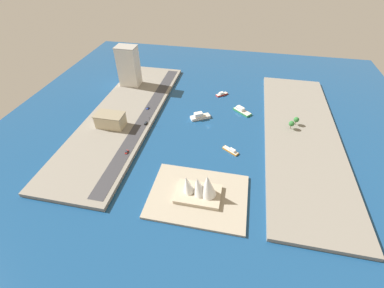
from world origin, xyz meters
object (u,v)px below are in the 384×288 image
(ferry_green_doubledeck, at_px, (242,111))
(office_block_beige, at_px, (110,120))
(hotel_broad_white, at_px, (129,66))
(suv_black, at_px, (146,123))
(pickup_red, at_px, (127,152))
(traffic_light_waterfront, at_px, (149,119))
(ferry_white_commuter, at_px, (200,116))
(water_taxi_orange, at_px, (231,150))
(opera_landmark, at_px, (200,188))
(tugboat_red, at_px, (222,94))
(hatchback_blue, at_px, (148,108))

(ferry_green_doubledeck, height_order, office_block_beige, office_block_beige)
(ferry_green_doubledeck, relative_size, hotel_broad_white, 0.44)
(suv_black, relative_size, pickup_red, 1.01)
(ferry_green_doubledeck, relative_size, traffic_light_waterfront, 3.27)
(ferry_white_commuter, bearing_deg, hotel_broad_white, -28.50)
(water_taxi_orange, xyz_separation_m, opera_landmark, (18.57, 57.44, 9.30))
(office_block_beige, relative_size, traffic_light_waterfront, 4.33)
(suv_black, bearing_deg, ferry_white_commuter, -153.01)
(tugboat_red, xyz_separation_m, office_block_beige, (102.03, 90.70, 9.08))
(ferry_green_doubledeck, distance_m, water_taxi_orange, 69.09)
(ferry_white_commuter, distance_m, ferry_green_doubledeck, 48.37)
(water_taxi_orange, distance_m, pickup_red, 94.35)
(water_taxi_orange, height_order, suv_black, suv_black)
(tugboat_red, bearing_deg, suv_black, 49.47)
(water_taxi_orange, height_order, pickup_red, pickup_red)
(office_block_beige, distance_m, pickup_red, 47.35)
(pickup_red, bearing_deg, office_block_beige, -49.18)
(hatchback_blue, bearing_deg, ferry_white_commuter, 178.32)
(tugboat_red, distance_m, suv_black, 106.47)
(ferry_green_doubledeck, xyz_separation_m, office_block_beige, (128.01, 57.37, 8.72))
(hotel_broad_white, height_order, opera_landmark, hotel_broad_white)
(office_block_beige, bearing_deg, ferry_white_commuter, -156.86)
(tugboat_red, relative_size, pickup_red, 2.84)
(tugboat_red, xyz_separation_m, water_taxi_orange, (-19.83, 102.14, -0.18))
(water_taxi_orange, height_order, opera_landmark, opera_landmark)
(hotel_broad_white, bearing_deg, hatchback_blue, 127.32)
(hotel_broad_white, bearing_deg, tugboat_red, -179.53)
(traffic_light_waterfront, bearing_deg, water_taxi_orange, 164.00)
(office_block_beige, height_order, pickup_red, office_block_beige)
(hatchback_blue, height_order, traffic_light_waterfront, traffic_light_waterfront)
(ferry_white_commuter, distance_m, tugboat_red, 57.30)
(ferry_white_commuter, xyz_separation_m, tugboat_red, (-17.48, -54.56, -1.08))
(water_taxi_orange, relative_size, pickup_red, 3.11)
(ferry_white_commuter, distance_m, opera_landmark, 106.98)
(tugboat_red, relative_size, traffic_light_waterfront, 2.23)
(ferry_white_commuter, bearing_deg, ferry_green_doubledeck, -153.96)
(office_block_beige, bearing_deg, hatchback_blue, -123.80)
(hatchback_blue, bearing_deg, hotel_broad_white, -52.68)
(suv_black, bearing_deg, tugboat_red, -130.53)
(tugboat_red, height_order, water_taxi_orange, tugboat_red)
(ferry_green_doubledeck, bearing_deg, traffic_light_waterfront, 25.68)
(water_taxi_orange, relative_size, suv_black, 3.08)
(tugboat_red, bearing_deg, opera_landmark, 90.46)
(tugboat_red, height_order, office_block_beige, office_block_beige)
(tugboat_red, relative_size, ferry_green_doubledeck, 0.68)
(ferry_green_doubledeck, height_order, opera_landmark, opera_landmark)
(ferry_white_commuter, bearing_deg, pickup_red, 53.08)
(ferry_white_commuter, height_order, pickup_red, ferry_white_commuter)
(hatchback_blue, relative_size, traffic_light_waterfront, 0.72)
(ferry_green_doubledeck, relative_size, pickup_red, 4.17)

